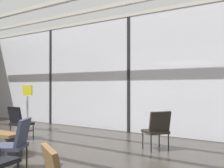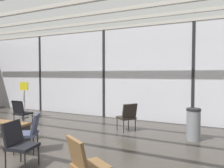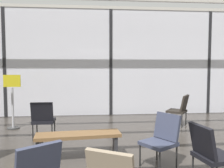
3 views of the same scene
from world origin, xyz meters
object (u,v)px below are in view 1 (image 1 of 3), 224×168
Objects in this scene: lounge_chair_2 at (15,141)px; lounge_chair_4 at (19,121)px; parked_airplane at (224,75)px; info_sign at (27,109)px; lounge_chair_6 at (157,128)px.

lounge_chair_2 and lounge_chair_4 have the same top height.
parked_airplane is 8.36m from info_sign.
parked_airplane is at bearing -113.13° from lounge_chair_4.
lounge_chair_4 is at bearing -38.44° from lounge_chair_6.
lounge_chair_4 is 0.60× the size of info_sign.
lounge_chair_6 is at bearing 120.62° from lounge_chair_2.
info_sign is at bearing -46.26° from lounge_chair_4.
info_sign is at bearing -54.36° from lounge_chair_6.
lounge_chair_6 is 0.60× the size of info_sign.
info_sign is at bearing -122.57° from parked_airplane.
lounge_chair_2 is 1.00× the size of lounge_chair_4.
lounge_chair_4 is at bearing -46.56° from info_sign.
parked_airplane is at bearing 57.43° from info_sign.
info_sign reaches higher than lounge_chair_6.
lounge_chair_2 is at bearing -40.62° from info_sign.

